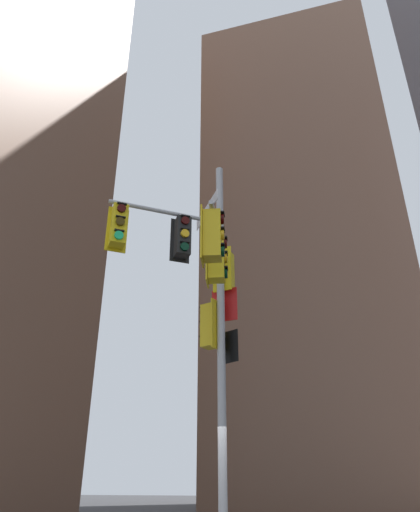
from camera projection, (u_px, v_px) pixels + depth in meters
The scene contains 2 objects.
building_mid_block at pixel (305, 245), 40.53m from camera, with size 14.73×14.73×40.47m, color brown.
signal_pole_assembly at pixel (201, 280), 10.37m from camera, with size 3.00×3.07×8.98m.
Camera 1 is at (2.52, -9.75, 1.45)m, focal length 32.61 mm.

